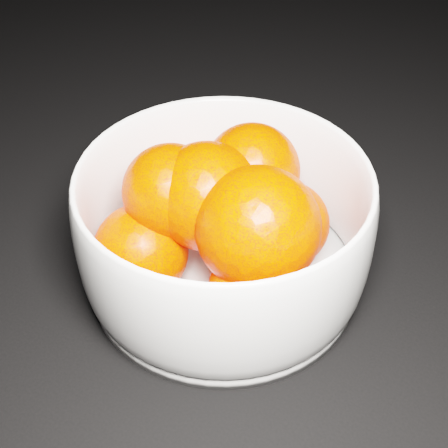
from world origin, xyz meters
The scene contains 2 objects.
bowl centered at (0.25, 0.24, 0.06)m, with size 0.23×0.23×0.11m.
orange_pile centered at (0.25, 0.24, 0.07)m, with size 0.17×0.16×0.12m.
Camera 1 is at (0.46, -0.04, 0.38)m, focal length 50.00 mm.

